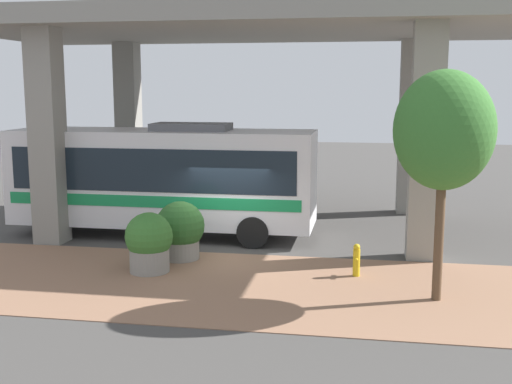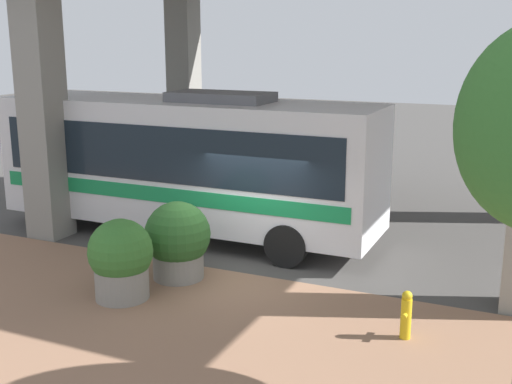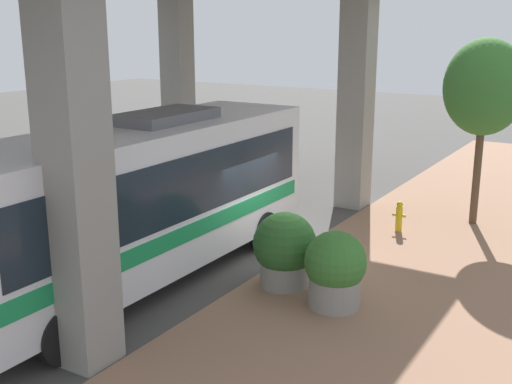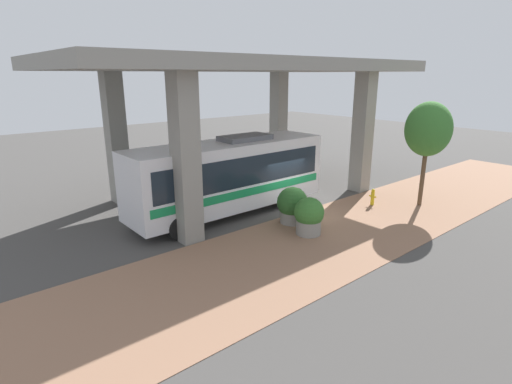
{
  "view_description": "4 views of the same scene",
  "coord_description": "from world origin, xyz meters",
  "px_view_note": "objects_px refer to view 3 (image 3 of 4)",
  "views": [
    {
      "loc": [
        -18.25,
        -4.14,
        4.95
      ],
      "look_at": [
        0.18,
        -0.93,
        1.88
      ],
      "focal_mm": 45.0,
      "sensor_mm": 36.0,
      "label": 1
    },
    {
      "loc": [
        -12.05,
        -5.79,
        5.07
      ],
      "look_at": [
        0.94,
        0.08,
        1.64
      ],
      "focal_mm": 45.0,
      "sensor_mm": 36.0,
      "label": 2
    },
    {
      "loc": [
        -7.27,
        12.88,
        5.7
      ],
      "look_at": [
        0.97,
        -0.59,
        1.55
      ],
      "focal_mm": 45.0,
      "sensor_mm": 36.0,
      "label": 3
    },
    {
      "loc": [
        -12.98,
        13.56,
        6.61
      ],
      "look_at": [
        0.86,
        1.88,
        1.25
      ],
      "focal_mm": 28.0,
      "sensor_mm": 36.0,
      "label": 4
    }
  ],
  "objects_px": {
    "planter_middle": "(335,270)",
    "street_tree_near": "(485,88)",
    "bus": "(139,194)",
    "fire_hydrant": "(399,216)",
    "planter_front": "(285,250)"
  },
  "relations": [
    {
      "from": "planter_middle",
      "to": "street_tree_near",
      "type": "height_order",
      "value": "street_tree_near"
    },
    {
      "from": "bus",
      "to": "planter_middle",
      "type": "relative_size",
      "value": 6.14
    },
    {
      "from": "fire_hydrant",
      "to": "planter_front",
      "type": "xyz_separation_m",
      "value": [
        0.89,
        5.06,
        0.4
      ]
    },
    {
      "from": "planter_front",
      "to": "planter_middle",
      "type": "height_order",
      "value": "planter_front"
    },
    {
      "from": "bus",
      "to": "street_tree_near",
      "type": "relative_size",
      "value": 1.88
    },
    {
      "from": "bus",
      "to": "fire_hydrant",
      "type": "xyz_separation_m",
      "value": [
        -3.78,
        -6.49,
        -1.6
      ]
    },
    {
      "from": "fire_hydrant",
      "to": "street_tree_near",
      "type": "distance_m",
      "value": 4.3
    },
    {
      "from": "bus",
      "to": "planter_front",
      "type": "xyz_separation_m",
      "value": [
        -2.89,
        -1.43,
        -1.19
      ]
    },
    {
      "from": "bus",
      "to": "planter_middle",
      "type": "xyz_separation_m",
      "value": [
        -4.32,
        -0.99,
        -1.22
      ]
    },
    {
      "from": "planter_middle",
      "to": "bus",
      "type": "bearing_deg",
      "value": 12.87
    },
    {
      "from": "street_tree_near",
      "to": "planter_middle",
      "type": "bearing_deg",
      "value": 81.82
    },
    {
      "from": "planter_front",
      "to": "planter_middle",
      "type": "distance_m",
      "value": 1.5
    },
    {
      "from": "bus",
      "to": "street_tree_near",
      "type": "bearing_deg",
      "value": -122.73
    },
    {
      "from": "bus",
      "to": "street_tree_near",
      "type": "xyz_separation_m",
      "value": [
        -5.38,
        -8.38,
        1.92
      ]
    },
    {
      "from": "planter_front",
      "to": "street_tree_near",
      "type": "height_order",
      "value": "street_tree_near"
    }
  ]
}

